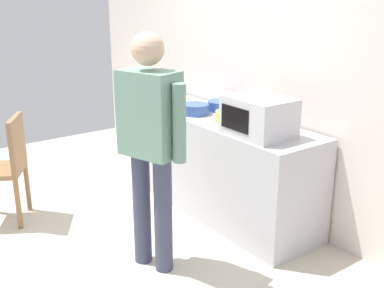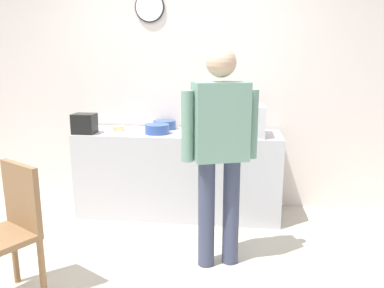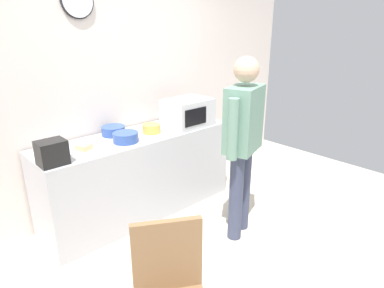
{
  "view_description": "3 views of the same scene",
  "coord_description": "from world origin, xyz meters",
  "px_view_note": "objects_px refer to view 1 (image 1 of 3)",
  "views": [
    {
      "loc": [
        3.14,
        -1.36,
        1.96
      ],
      "look_at": [
        0.34,
        0.68,
        0.82
      ],
      "focal_mm": 44.58,
      "sensor_mm": 36.0,
      "label": 1
    },
    {
      "loc": [
        0.59,
        -2.54,
        1.61
      ],
      "look_at": [
        0.2,
        0.69,
        0.88
      ],
      "focal_mm": 35.29,
      "sensor_mm": 36.0,
      "label": 2
    },
    {
      "loc": [
        -1.8,
        -1.55,
        1.94
      ],
      "look_at": [
        0.3,
        0.73,
        0.83
      ],
      "focal_mm": 31.25,
      "sensor_mm": 36.0,
      "label": 3
    }
  ],
  "objects_px": {
    "person_standing": "(150,137)",
    "salad_bowl": "(226,116)",
    "sandwich_plate": "(172,103)",
    "toaster": "(146,91)",
    "wooden_chair": "(7,164)",
    "cereal_bowl": "(195,109)",
    "microwave": "(259,116)",
    "mixing_bowl": "(220,106)",
    "fork_utensil": "(198,103)",
    "spoon_utensil": "(297,130)"
  },
  "relations": [
    {
      "from": "salad_bowl",
      "to": "fork_utensil",
      "type": "xyz_separation_m",
      "value": [
        -0.67,
        0.19,
        -0.04
      ]
    },
    {
      "from": "sandwich_plate",
      "to": "mixing_bowl",
      "type": "height_order",
      "value": "mixing_bowl"
    },
    {
      "from": "toaster",
      "to": "fork_utensil",
      "type": "height_order",
      "value": "toaster"
    },
    {
      "from": "wooden_chair",
      "to": "fork_utensil",
      "type": "bearing_deg",
      "value": 78.2
    },
    {
      "from": "cereal_bowl",
      "to": "toaster",
      "type": "distance_m",
      "value": 0.73
    },
    {
      "from": "fork_utensil",
      "to": "toaster",
      "type": "bearing_deg",
      "value": -140.85
    },
    {
      "from": "toaster",
      "to": "spoon_utensil",
      "type": "distance_m",
      "value": 1.68
    },
    {
      "from": "spoon_utensil",
      "to": "wooden_chair",
      "type": "height_order",
      "value": "wooden_chair"
    },
    {
      "from": "microwave",
      "to": "spoon_utensil",
      "type": "bearing_deg",
      "value": 76.06
    },
    {
      "from": "spoon_utensil",
      "to": "cereal_bowl",
      "type": "bearing_deg",
      "value": -158.75
    },
    {
      "from": "toaster",
      "to": "spoon_utensil",
      "type": "bearing_deg",
      "value": 14.64
    },
    {
      "from": "cereal_bowl",
      "to": "fork_utensil",
      "type": "height_order",
      "value": "cereal_bowl"
    },
    {
      "from": "sandwich_plate",
      "to": "mixing_bowl",
      "type": "distance_m",
      "value": 0.5
    },
    {
      "from": "microwave",
      "to": "cereal_bowl",
      "type": "distance_m",
      "value": 0.81
    },
    {
      "from": "spoon_utensil",
      "to": "wooden_chair",
      "type": "bearing_deg",
      "value": -130.36
    },
    {
      "from": "microwave",
      "to": "sandwich_plate",
      "type": "bearing_deg",
      "value": 178.98
    },
    {
      "from": "person_standing",
      "to": "sandwich_plate",
      "type": "bearing_deg",
      "value": 140.06
    },
    {
      "from": "microwave",
      "to": "fork_utensil",
      "type": "relative_size",
      "value": 2.94
    },
    {
      "from": "toaster",
      "to": "wooden_chair",
      "type": "height_order",
      "value": "toaster"
    },
    {
      "from": "toaster",
      "to": "cereal_bowl",
      "type": "bearing_deg",
      "value": 5.95
    },
    {
      "from": "fork_utensil",
      "to": "wooden_chair",
      "type": "relative_size",
      "value": 0.18
    },
    {
      "from": "person_standing",
      "to": "wooden_chair",
      "type": "distance_m",
      "value": 1.57
    },
    {
      "from": "person_standing",
      "to": "mixing_bowl",
      "type": "bearing_deg",
      "value": 119.38
    },
    {
      "from": "microwave",
      "to": "salad_bowl",
      "type": "xyz_separation_m",
      "value": [
        -0.45,
        0.06,
        -0.1
      ]
    },
    {
      "from": "microwave",
      "to": "mixing_bowl",
      "type": "distance_m",
      "value": 0.83
    },
    {
      "from": "sandwich_plate",
      "to": "person_standing",
      "type": "height_order",
      "value": "person_standing"
    },
    {
      "from": "salad_bowl",
      "to": "wooden_chair",
      "type": "distance_m",
      "value": 1.93
    },
    {
      "from": "cereal_bowl",
      "to": "mixing_bowl",
      "type": "height_order",
      "value": "cereal_bowl"
    },
    {
      "from": "mixing_bowl",
      "to": "cereal_bowl",
      "type": "bearing_deg",
      "value": -95.23
    },
    {
      "from": "salad_bowl",
      "to": "person_standing",
      "type": "xyz_separation_m",
      "value": [
        0.32,
        -0.95,
        0.07
      ]
    },
    {
      "from": "spoon_utensil",
      "to": "person_standing",
      "type": "relative_size",
      "value": 0.1
    },
    {
      "from": "salad_bowl",
      "to": "mixing_bowl",
      "type": "xyz_separation_m",
      "value": [
        -0.33,
        0.2,
        -0.0
      ]
    },
    {
      "from": "fork_utensil",
      "to": "person_standing",
      "type": "relative_size",
      "value": 0.1
    },
    {
      "from": "person_standing",
      "to": "salad_bowl",
      "type": "bearing_deg",
      "value": 108.63
    },
    {
      "from": "toaster",
      "to": "wooden_chair",
      "type": "xyz_separation_m",
      "value": [
        0.04,
        -1.43,
        -0.46
      ]
    },
    {
      "from": "microwave",
      "to": "sandwich_plate",
      "type": "height_order",
      "value": "microwave"
    },
    {
      "from": "microwave",
      "to": "sandwich_plate",
      "type": "relative_size",
      "value": 1.82
    },
    {
      "from": "sandwich_plate",
      "to": "cereal_bowl",
      "type": "bearing_deg",
      "value": -3.81
    },
    {
      "from": "microwave",
      "to": "salad_bowl",
      "type": "height_order",
      "value": "microwave"
    },
    {
      "from": "microwave",
      "to": "spoon_utensil",
      "type": "distance_m",
      "value": 0.38
    },
    {
      "from": "microwave",
      "to": "wooden_chair",
      "type": "height_order",
      "value": "microwave"
    },
    {
      "from": "mixing_bowl",
      "to": "person_standing",
      "type": "height_order",
      "value": "person_standing"
    },
    {
      "from": "salad_bowl",
      "to": "mixing_bowl",
      "type": "relative_size",
      "value": 0.79
    },
    {
      "from": "mixing_bowl",
      "to": "toaster",
      "type": "bearing_deg",
      "value": -155.22
    },
    {
      "from": "mixing_bowl",
      "to": "spoon_utensil",
      "type": "relative_size",
      "value": 1.41
    },
    {
      "from": "microwave",
      "to": "sandwich_plate",
      "type": "xyz_separation_m",
      "value": [
        -1.22,
        0.02,
        -0.13
      ]
    },
    {
      "from": "wooden_chair",
      "to": "toaster",
      "type": "bearing_deg",
      "value": 91.73
    },
    {
      "from": "cereal_bowl",
      "to": "fork_utensil",
      "type": "relative_size",
      "value": 1.43
    },
    {
      "from": "cereal_bowl",
      "to": "wooden_chair",
      "type": "bearing_deg",
      "value": -114.39
    },
    {
      "from": "sandwich_plate",
      "to": "person_standing",
      "type": "relative_size",
      "value": 0.16
    }
  ]
}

